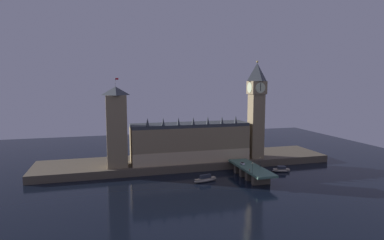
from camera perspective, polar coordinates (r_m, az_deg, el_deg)
The scene contains 13 objects.
ground_plane at distance 212.62m, azimuth 1.85°, elevation -10.53°, with size 400.00×400.00×0.00m, color black.
embankment at distance 248.04m, azimuth -0.86°, elevation -7.39°, with size 220.00×42.00×5.35m.
parliament_hall at distance 237.26m, azimuth -0.37°, elevation -3.93°, with size 86.12×21.97×33.58m.
clock_tower at distance 247.67m, azimuth 11.36°, elevation 2.24°, with size 12.06×12.17×73.82m.
victoria_tower at distance 224.24m, azimuth -13.27°, elevation -1.19°, with size 13.73×13.73×60.93m.
bridge at distance 218.34m, azimuth 10.46°, elevation -8.85°, with size 13.62×46.00×7.48m.
car_northbound_lead at distance 222.56m, azimuth 8.96°, elevation -7.64°, with size 2.12×4.10×1.49m.
pedestrian_near_rail at distance 205.93m, azimuth 10.23°, elevation -8.77°, with size 0.38×0.38×1.76m.
pedestrian_mid_walk at distance 218.35m, azimuth 12.14°, elevation -7.95°, with size 0.38×0.38×1.63m.
street_lamp_near at distance 201.05m, azimuth 10.70°, elevation -8.15°, with size 1.34×0.60×7.00m.
street_lamp_mid at distance 219.54m, azimuth 12.01°, elevation -7.05°, with size 1.34×0.60×6.19m.
boat_upstream at distance 207.68m, azimuth 2.39°, elevation -10.47°, with size 16.94×7.47×4.66m.
boat_downstream at distance 238.52m, azimuth 15.60°, elevation -8.50°, with size 13.46×7.31×4.11m.
Camera 1 is at (-60.81, -193.88, 62.64)m, focal length 30.00 mm.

